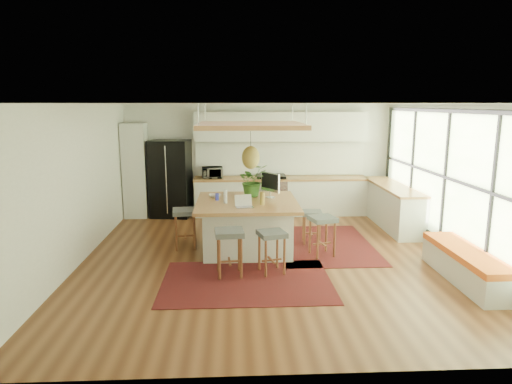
{
  "coord_description": "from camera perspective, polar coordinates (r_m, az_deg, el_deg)",
  "views": [
    {
      "loc": [
        -0.6,
        -7.56,
        2.69
      ],
      "look_at": [
        -0.2,
        0.5,
        1.1
      ],
      "focal_mm": 31.36,
      "sensor_mm": 36.0,
      "label": 1
    }
  ],
  "objects": [
    {
      "name": "floor",
      "position": [
        8.04,
        1.62,
        -8.39
      ],
      "size": [
        7.0,
        7.0,
        0.0
      ],
      "primitive_type": "plane",
      "color": "#502A17",
      "rests_on": "ground"
    },
    {
      "name": "ceiling",
      "position": [
        7.58,
        1.73,
        11.22
      ],
      "size": [
        7.0,
        7.0,
        0.0
      ],
      "primitive_type": "plane",
      "rotation": [
        3.14,
        0.0,
        0.0
      ],
      "color": "white",
      "rests_on": "ground"
    },
    {
      "name": "wall_back",
      "position": [
        11.15,
        0.26,
        4.26
      ],
      "size": [
        6.5,
        0.0,
        6.5
      ],
      "primitive_type": "plane",
      "rotation": [
        1.57,
        0.0,
        0.0
      ],
      "color": "silver",
      "rests_on": "ground"
    },
    {
      "name": "wall_front",
      "position": [
        4.31,
        5.36,
        -7.02
      ],
      "size": [
        6.5,
        0.0,
        6.5
      ],
      "primitive_type": "plane",
      "rotation": [
        -1.57,
        0.0,
        0.0
      ],
      "color": "silver",
      "rests_on": "ground"
    },
    {
      "name": "wall_left",
      "position": [
        8.12,
        -21.85,
        0.84
      ],
      "size": [
        0.0,
        7.0,
        7.0
      ],
      "primitive_type": "plane",
      "rotation": [
        1.57,
        0.0,
        1.57
      ],
      "color": "silver",
      "rests_on": "ground"
    },
    {
      "name": "wall_right",
      "position": [
        8.59,
        23.84,
        1.21
      ],
      "size": [
        0.0,
        7.0,
        7.0
      ],
      "primitive_type": "plane",
      "rotation": [
        1.57,
        0.0,
        -1.57
      ],
      "color": "silver",
      "rests_on": "ground"
    },
    {
      "name": "window_wall",
      "position": [
        8.57,
        23.69,
        1.54
      ],
      "size": [
        0.1,
        6.2,
        2.6
      ],
      "primitive_type": null,
      "color": "black",
      "rests_on": "wall_right"
    },
    {
      "name": "pantry",
      "position": [
        11.1,
        -15.06,
        2.67
      ],
      "size": [
        0.55,
        0.6,
        2.25
      ],
      "primitive_type": "cube",
      "color": "beige",
      "rests_on": "floor"
    },
    {
      "name": "back_counter_base",
      "position": [
        11.03,
        3.2,
        -0.63
      ],
      "size": [
        4.2,
        0.6,
        0.88
      ],
      "primitive_type": "cube",
      "color": "beige",
      "rests_on": "floor"
    },
    {
      "name": "back_counter_top",
      "position": [
        10.95,
        3.22,
        1.73
      ],
      "size": [
        4.24,
        0.64,
        0.05
      ],
      "primitive_type": "cube",
      "color": "brown",
      "rests_on": "back_counter_base"
    },
    {
      "name": "backsplash",
      "position": [
        11.18,
        3.09,
        4.26
      ],
      "size": [
        4.2,
        0.02,
        0.8
      ],
      "primitive_type": "cube",
      "color": "white",
      "rests_on": "wall_back"
    },
    {
      "name": "upper_cabinets",
      "position": [
        10.95,
        3.22,
        8.31
      ],
      "size": [
        4.2,
        0.34,
        0.7
      ],
      "primitive_type": "cube",
      "color": "beige",
      "rests_on": "wall_back"
    },
    {
      "name": "range",
      "position": [
        10.99,
        1.9,
        -0.34
      ],
      "size": [
        0.76,
        0.62,
        1.0
      ],
      "primitive_type": null,
      "color": "#A5A5AA",
      "rests_on": "floor"
    },
    {
      "name": "right_counter_base",
      "position": [
        10.43,
        17.01,
        -1.79
      ],
      "size": [
        0.6,
        2.5,
        0.88
      ],
      "primitive_type": "cube",
      "color": "beige",
      "rests_on": "floor"
    },
    {
      "name": "right_counter_top",
      "position": [
        10.34,
        17.16,
        0.69
      ],
      "size": [
        0.64,
        2.54,
        0.05
      ],
      "primitive_type": "cube",
      "color": "brown",
      "rests_on": "right_counter_base"
    },
    {
      "name": "window_bench",
      "position": [
        7.68,
        25.17,
        -8.48
      ],
      "size": [
        0.52,
        2.0,
        0.5
      ],
      "primitive_type": null,
      "color": "beige",
      "rests_on": "floor"
    },
    {
      "name": "ceiling_panel",
      "position": [
        7.99,
        -0.69,
        6.55
      ],
      "size": [
        1.86,
        1.86,
        0.8
      ],
      "primitive_type": null,
      "color": "brown",
      "rests_on": "ceiling"
    },
    {
      "name": "rug_near",
      "position": [
        7.02,
        -1.18,
        -11.36
      ],
      "size": [
        2.6,
        1.8,
        0.01
      ],
      "primitive_type": "cube",
      "color": "black",
      "rests_on": "floor"
    },
    {
      "name": "rug_right",
      "position": [
        8.87,
        8.7,
        -6.6
      ],
      "size": [
        1.8,
        2.6,
        0.01
      ],
      "primitive_type": "cube",
      "color": "black",
      "rests_on": "floor"
    },
    {
      "name": "fridge",
      "position": [
        10.97,
        -10.83,
        1.7
      ],
      "size": [
        1.01,
        0.83,
        1.85
      ],
      "primitive_type": null,
      "rotation": [
        0.0,
        0.0,
        -0.13
      ],
      "color": "black",
      "rests_on": "floor"
    },
    {
      "name": "island",
      "position": [
        8.37,
        -1.16,
        -4.27
      ],
      "size": [
        1.85,
        1.85,
        0.93
      ],
      "primitive_type": null,
      "color": "brown",
      "rests_on": "floor"
    },
    {
      "name": "stool_near_left",
      "position": [
        7.16,
        -3.4,
        -7.92
      ],
      "size": [
        0.48,
        0.48,
        0.75
      ],
      "primitive_type": null,
      "rotation": [
        0.0,
        0.0,
        0.08
      ],
      "color": "#43494B",
      "rests_on": "floor"
    },
    {
      "name": "stool_near_right",
      "position": [
        7.25,
        2.02,
        -7.64
      ],
      "size": [
        0.51,
        0.51,
        0.7
      ],
      "primitive_type": null,
      "rotation": [
        0.0,
        0.0,
        0.27
      ],
      "color": "#43494B",
      "rests_on": "floor"
    },
    {
      "name": "stool_right_front",
      "position": [
        8.14,
        8.43,
        -5.64
      ],
      "size": [
        0.52,
        0.52,
        0.72
      ],
      "primitive_type": null,
      "rotation": [
        0.0,
        0.0,
        1.83
      ],
      "color": "#43494B",
      "rests_on": "floor"
    },
    {
      "name": "stool_right_back",
      "position": [
        8.83,
        7.09,
        -4.28
      ],
      "size": [
        0.41,
        0.41,
        0.65
      ],
      "primitive_type": null,
      "rotation": [
        0.0,
        0.0,
        1.5
      ],
      "color": "#43494B",
      "rests_on": "floor"
    },
    {
      "name": "stool_left_side",
      "position": [
        8.58,
        -9.02,
        -4.78
      ],
      "size": [
        0.5,
        0.5,
        0.75
      ],
      "primitive_type": null,
      "rotation": [
        0.0,
        0.0,
        -1.45
      ],
      "color": "#43494B",
      "rests_on": "floor"
    },
    {
      "name": "laptop",
      "position": [
        7.72,
        -1.49,
        -1.11
      ],
      "size": [
        0.35,
        0.37,
        0.22
      ],
      "primitive_type": null,
      "rotation": [
        0.0,
        0.0,
        0.19
      ],
      "color": "#A5A5AA",
      "rests_on": "island"
    },
    {
      "name": "monitor",
      "position": [
        8.5,
        1.83,
        0.99
      ],
      "size": [
        0.46,
        0.55,
        0.49
      ],
      "primitive_type": null,
      "rotation": [
        0.0,
        0.0,
        -0.98
      ],
      "color": "#A5A5AA",
      "rests_on": "island"
    },
    {
      "name": "microwave",
      "position": [
        10.87,
        -5.58,
        2.64
      ],
      "size": [
        0.52,
        0.33,
        0.33
      ],
      "primitive_type": "imported",
      "rotation": [
        0.0,
        0.0,
        0.13
      ],
      "color": "#A5A5AA",
      "rests_on": "back_counter_top"
    },
    {
      "name": "island_plant",
      "position": [
        8.66,
        -0.5,
        1.05
      ],
      "size": [
        0.8,
        0.82,
        0.48
      ],
      "primitive_type": "imported",
      "rotation": [
        0.0,
        0.0,
        0.57
      ],
      "color": "#1E4C19",
      "rests_on": "island"
    },
    {
      "name": "island_bowl",
      "position": [
        8.61,
        -5.27,
        -0.49
      ],
      "size": [
        0.25,
        0.25,
        0.06
      ],
      "primitive_type": "imported",
      "rotation": [
        0.0,
        0.0,
        0.06
      ],
      "color": "white",
      "rests_on": "island"
    },
    {
      "name": "island_bottle_0",
      "position": [
        8.34,
        -4.98,
        -0.41
      ],
      "size": [
        0.07,
        0.07,
        0.19
      ],
      "primitive_type": "cylinder",
      "color": "#323AC9",
      "rests_on": "island"
    },
    {
      "name": "island_bottle_1",
      "position": [
        8.09,
        -3.98,
        -0.76
      ],
      "size": [
        0.07,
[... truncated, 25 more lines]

